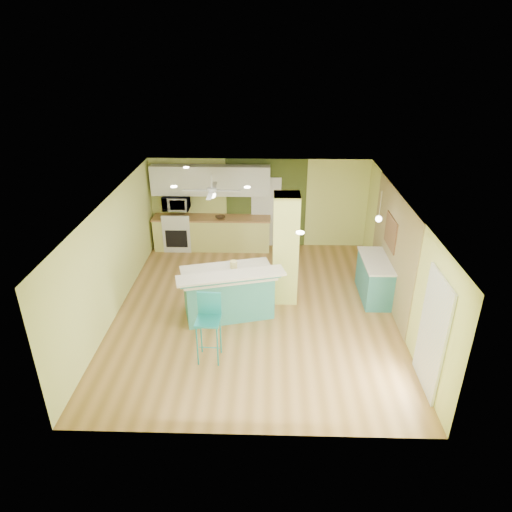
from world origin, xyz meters
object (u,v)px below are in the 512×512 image
(side_counter, at_px, (374,278))
(canister, at_px, (234,264))
(fruit_bowl, at_px, (220,217))
(bar_stool, at_px, (209,316))
(peninsula, at_px, (228,292))

(side_counter, distance_m, canister, 3.27)
(fruit_bowl, height_order, canister, canister)
(side_counter, relative_size, fruit_bowl, 5.38)
(side_counter, height_order, canister, canister)
(canister, bearing_deg, fruit_bowl, 100.97)
(bar_stool, xyz_separation_m, fruit_bowl, (-0.26, 4.73, 0.09))
(bar_stool, distance_m, fruit_bowl, 4.74)
(bar_stool, relative_size, fruit_bowl, 4.87)
(fruit_bowl, relative_size, canister, 1.69)
(canister, bearing_deg, side_counter, 11.08)
(peninsula, height_order, bar_stool, bar_stool)
(bar_stool, relative_size, canister, 8.25)
(bar_stool, xyz_separation_m, canister, (0.33, 1.67, 0.21))
(peninsula, relative_size, bar_stool, 1.72)
(side_counter, xyz_separation_m, canister, (-3.16, -0.62, 0.62))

